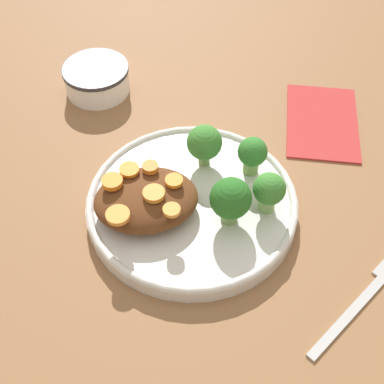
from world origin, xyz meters
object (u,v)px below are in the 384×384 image
Objects in this scene: fork at (373,289)px; dip_bowl at (96,77)px; plate at (192,204)px; napkin at (322,121)px.

dip_bowl is at bearing 90.21° from fork.
plate is 0.26m from dip_bowl.
dip_bowl is at bearing -111.48° from napkin.
dip_bowl is 0.60× the size of fork.
dip_bowl reaches higher than napkin.
dip_bowl reaches higher than plate.
dip_bowl is (-0.24, -0.10, 0.01)m from plate.
plate reaches higher than napkin.
napkin is (-0.26, 0.03, 0.00)m from fork.
fork is (0.14, 0.17, -0.01)m from plate.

